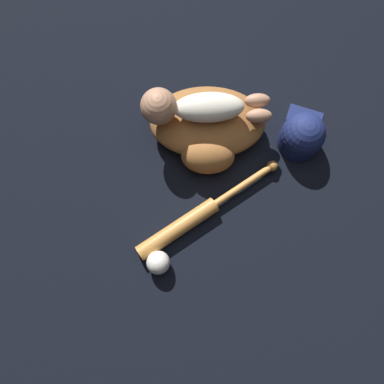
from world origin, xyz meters
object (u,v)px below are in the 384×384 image
object	(u,v)px
baseball_glove	(208,127)
baseball	(158,263)
baseball_bat	(192,219)
baseball_cap	(302,135)
baby_figure	(193,107)

from	to	relation	value
baseball_glove	baseball	bearing A→B (deg)	70.44
baseball_bat	baseball_cap	world-z (taller)	baseball_cap
baby_figure	baseball_cap	distance (m)	0.36
baseball_bat	baseball	xyz separation A→B (m)	(0.10, 0.13, 0.01)
baseball	baby_figure	bearing A→B (deg)	-103.24
baseball_glove	baseball_bat	size ratio (longest dim) A/B	0.84
baseball_glove	baby_figure	world-z (taller)	baby_figure
baseball	baseball_bat	bearing A→B (deg)	-127.15
baseball_bat	baseball_cap	xyz separation A→B (m)	(-0.35, -0.26, 0.03)
baseball_bat	baseball_cap	size ratio (longest dim) A/B	2.09
baseball_cap	baseball	bearing A→B (deg)	41.19
baseball_cap	baseball_glove	bearing A→B (deg)	-5.60
baseball_glove	baseball	distance (m)	0.44
baseball_bat	baseball	size ratio (longest dim) A/B	6.35
baseball_glove	baseball_bat	distance (m)	0.29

